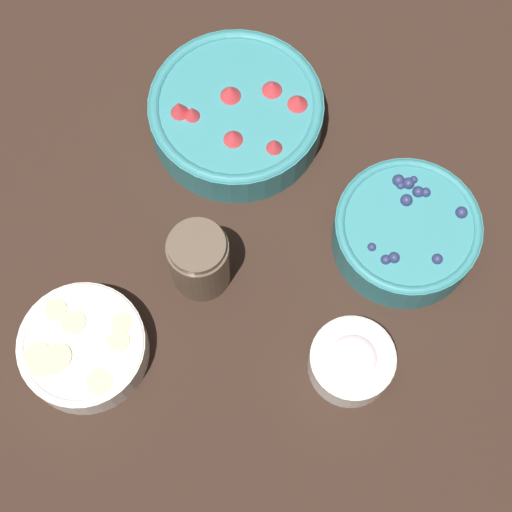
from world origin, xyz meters
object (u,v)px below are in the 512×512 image
Objects in this scene: bowl_cream at (352,361)px; jar_chocolate at (200,261)px; bowl_bananas at (83,347)px; bowl_blueberries at (406,231)px; bowl_strawberries at (236,113)px.

jar_chocolate reaches higher than bowl_cream.
bowl_bananas is at bearing -49.98° from jar_chocolate.
jar_chocolate is (0.06, -0.26, 0.01)m from bowl_blueberries.
bowl_strawberries is 1.26× the size of bowl_blueberries.
bowl_strawberries is 2.19× the size of jar_chocolate.
bowl_blueberries is (0.16, 0.23, -0.00)m from bowl_strawberries.
bowl_strawberries is at bearing -124.72° from bowl_blueberries.
bowl_bananas is at bearing -89.63° from bowl_cream.
bowl_bananas is (0.18, -0.40, -0.01)m from bowl_blueberries.
bowl_strawberries reaches higher than bowl_blueberries.
bowl_strawberries is 2.25× the size of bowl_cream.
bowl_strawberries is 0.38m from bowl_bananas.
jar_chocolate is (-0.11, 0.14, 0.02)m from bowl_bananas.
bowl_strawberries is 0.22m from jar_chocolate.
bowl_cream is 0.97× the size of jar_chocolate.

